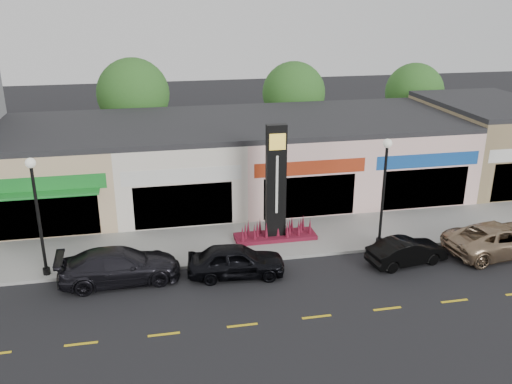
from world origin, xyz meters
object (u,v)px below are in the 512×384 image
at_px(car_dark_sedan, 119,266).
at_px(car_black_sedan, 236,261).
at_px(lamp_west_near, 37,206).
at_px(car_black_conv, 407,251).
at_px(car_gold_suv, 500,239).
at_px(lamp_east_near, 384,182).
at_px(pylon_sign, 276,200).

relative_size(car_dark_sedan, car_black_sedan, 1.21).
height_order(lamp_west_near, car_black_conv, lamp_west_near).
height_order(car_black_conv, car_gold_suv, car_gold_suv).
bearing_deg(lamp_east_near, car_black_conv, -75.56).
relative_size(lamp_east_near, car_dark_sedan, 1.03).
xyz_separation_m(car_dark_sedan, car_black_sedan, (5.14, -0.49, -0.02)).
distance_m(lamp_west_near, car_black_conv, 16.87).
bearing_deg(pylon_sign, car_dark_sedan, -160.43).
bearing_deg(pylon_sign, car_black_sedan, -128.52).
distance_m(pylon_sign, car_black_conv, 6.82).
relative_size(lamp_west_near, car_black_conv, 1.43).
xyz_separation_m(pylon_sign, car_black_conv, (5.51, -3.67, -1.64)).
relative_size(lamp_east_near, car_black_sedan, 1.25).
bearing_deg(car_black_conv, car_black_sedan, 77.55).
height_order(lamp_east_near, car_dark_sedan, lamp_east_near).
bearing_deg(car_black_conv, pylon_sign, 46.93).
height_order(lamp_west_near, car_gold_suv, lamp_west_near).
height_order(lamp_west_near, car_black_sedan, lamp_west_near).
height_order(lamp_east_near, car_black_sedan, lamp_east_near).
height_order(pylon_sign, car_dark_sedan, pylon_sign).
distance_m(lamp_west_near, car_dark_sedan, 4.38).
xyz_separation_m(lamp_west_near, car_black_conv, (16.51, -1.98, -2.85)).
height_order(lamp_east_near, pylon_sign, pylon_sign).
bearing_deg(car_dark_sedan, lamp_east_near, -87.88).
height_order(car_dark_sedan, car_gold_suv, car_dark_sedan).
relative_size(pylon_sign, car_black_conv, 1.57).
bearing_deg(car_black_conv, car_dark_sedan, 76.61).
xyz_separation_m(lamp_west_near, car_gold_suv, (21.47, -1.85, -2.71)).
relative_size(lamp_east_near, pylon_sign, 0.91).
bearing_deg(car_dark_sedan, pylon_sign, -73.01).
distance_m(pylon_sign, car_black_sedan, 4.41).
relative_size(car_black_sedan, car_gold_suv, 0.80).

